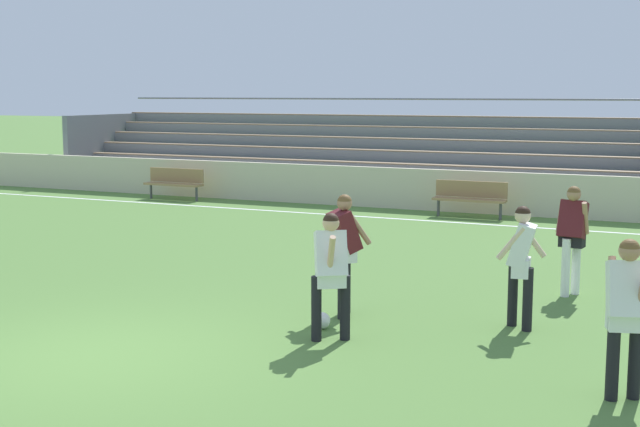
# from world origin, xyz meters

# --- Properties ---
(ground_plane) EXTENTS (160.00, 160.00, 0.00)m
(ground_plane) POSITION_xyz_m (0.00, 0.00, 0.00)
(ground_plane) COLOR #517A38
(field_line_sideline) EXTENTS (44.00, 0.12, 0.01)m
(field_line_sideline) POSITION_xyz_m (0.00, 11.96, 0.00)
(field_line_sideline) COLOR white
(field_line_sideline) RESTS_ON ground
(sideline_wall) EXTENTS (48.00, 0.16, 1.09)m
(sideline_wall) POSITION_xyz_m (0.00, 13.76, 0.54)
(sideline_wall) COLOR beige
(sideline_wall) RESTS_ON ground
(bleacher_stand) EXTENTS (18.63, 4.24, 2.89)m
(bleacher_stand) POSITION_xyz_m (-3.61, 16.52, 1.23)
(bleacher_stand) COLOR #897051
(bleacher_stand) RESTS_ON ground
(bench_far_right) EXTENTS (1.80, 0.40, 0.90)m
(bench_far_right) POSITION_xyz_m (1.15, 12.92, 0.55)
(bench_far_right) COLOR #99754C
(bench_far_right) RESTS_ON ground
(bench_centre_sideline) EXTENTS (1.80, 0.40, 0.90)m
(bench_centre_sideline) POSITION_xyz_m (-7.52, 12.92, 0.55)
(bench_centre_sideline) COLOR #99754C
(bench_centre_sideline) RESTS_ON ground
(player_white_challenging) EXTENTS (0.52, 0.70, 1.61)m
(player_white_challenging) POSITION_xyz_m (2.30, 1.76, 0.95)
(player_white_challenging) COLOR black
(player_white_challenging) RESTS_ON ground
(player_dark_wide_right) EXTENTS (0.71, 0.55, 1.70)m
(player_dark_wide_right) POSITION_xyz_m (1.99, 2.93, 1.01)
(player_dark_wide_right) COLOR black
(player_dark_wide_right) RESTS_ON ground
(player_white_trailing_run) EXTENTS (0.59, 0.45, 1.62)m
(player_white_trailing_run) POSITION_xyz_m (4.34, 3.30, 0.96)
(player_white_trailing_run) COLOR black
(player_white_trailing_run) RESTS_ON ground
(player_white_pressing_high) EXTENTS (0.47, 0.50, 1.65)m
(player_white_pressing_high) POSITION_xyz_m (5.83, 1.07, 0.98)
(player_white_pressing_high) COLOR black
(player_white_pressing_high) RESTS_ON ground
(player_dark_wide_left) EXTENTS (0.49, 0.43, 1.68)m
(player_dark_wide_left) POSITION_xyz_m (4.66, 5.48, 1.00)
(player_dark_wide_left) COLOR white
(player_dark_wide_left) RESTS_ON ground
(soccer_ball) EXTENTS (0.22, 0.22, 0.22)m
(soccer_ball) POSITION_xyz_m (1.99, 2.19, 0.11)
(soccer_ball) COLOR white
(soccer_ball) RESTS_ON ground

